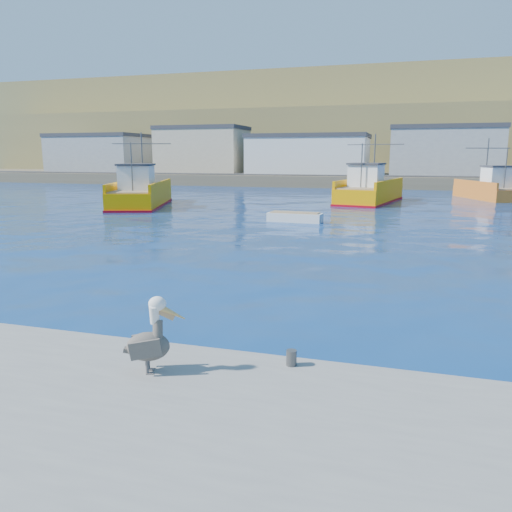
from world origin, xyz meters
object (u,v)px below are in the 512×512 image
Objects in this scene: pelican at (150,340)px; skiff_mid at (295,218)px; trawler_yellow_a at (141,194)px; trawler_yellow_b at (369,191)px; boat_orange at (491,189)px.

skiff_mid is at bearing 96.28° from pelican.
pelican is at bearing -83.72° from skiff_mid.
trawler_yellow_b is at bearing 26.72° from trawler_yellow_a.
boat_orange is at bearing 56.35° from skiff_mid.
pelican is (-0.97, -41.70, 0.06)m from trawler_yellow_b.
trawler_yellow_b reaches higher than trawler_yellow_a.
boat_orange is 50.27m from pelican.
pelican is at bearing -60.32° from trawler_yellow_a.
pelican is at bearing -104.62° from boat_orange.
pelican is (-12.69, -48.64, 0.05)m from boat_orange.
pelican is (2.79, -25.38, 0.86)m from skiff_mid.
boat_orange is (30.94, 16.62, 0.01)m from trawler_yellow_a.
trawler_yellow_a is at bearing -153.28° from trawler_yellow_b.
pelican is (18.25, -32.02, 0.06)m from trawler_yellow_a.
skiff_mid is (-15.48, -23.26, -0.81)m from boat_orange.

